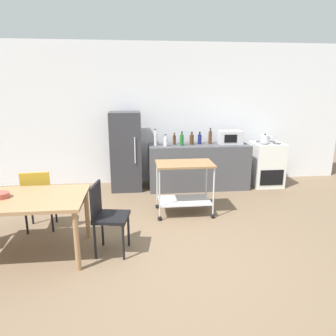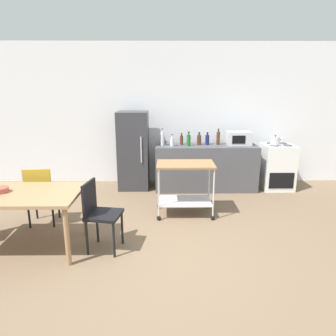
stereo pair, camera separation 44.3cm
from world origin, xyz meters
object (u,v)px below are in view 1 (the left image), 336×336
(chair_mustard, at_px, (38,196))
(bottle_soy_sauce, at_px, (200,139))
(fruit_bowl, at_px, (0,195))
(dining_table, at_px, (21,204))
(microwave, at_px, (230,137))
(bottle_wine, at_px, (165,141))
(bottle_sesame_oil, at_px, (174,140))
(bottle_soda, at_px, (192,139))
(stove_oven, at_px, (266,164))
(bottle_olive_oil, at_px, (182,140))
(bottle_sparkling_water, at_px, (210,137))
(kettle, at_px, (265,139))
(refrigerator, at_px, (126,151))
(kitchen_cart, at_px, (184,180))
(chair_black, at_px, (106,213))
(bottle_vinegar, at_px, (155,139))

(chair_mustard, relative_size, bottle_soy_sauce, 3.59)
(fruit_bowl, bearing_deg, dining_table, -4.90)
(microwave, bearing_deg, bottle_wine, -174.13)
(bottle_sesame_oil, bearing_deg, fruit_bowl, -134.15)
(bottle_soda, height_order, microwave, microwave)
(stove_oven, distance_m, bottle_wine, 2.20)
(dining_table, height_order, bottle_olive_oil, bottle_olive_oil)
(bottle_sparkling_water, relative_size, kettle, 1.33)
(refrigerator, distance_m, bottle_sparkling_water, 1.71)
(bottle_wine, bearing_deg, bottle_olive_oil, 5.71)
(refrigerator, bearing_deg, bottle_olive_oil, -8.44)
(bottle_sparkling_water, relative_size, fruit_bowl, 1.63)
(bottle_olive_oil, bearing_deg, kitchen_cart, -96.49)
(bottle_olive_oil, height_order, fruit_bowl, bottle_olive_oil)
(bottle_sesame_oil, distance_m, fruit_bowl, 3.39)
(dining_table, bearing_deg, kettle, 30.30)
(kitchen_cart, distance_m, bottle_soy_sauce, 1.51)
(chair_mustard, distance_m, stove_oven, 4.43)
(chair_black, height_order, bottle_soy_sauce, bottle_soy_sauce)
(dining_table, relative_size, bottle_wine, 6.60)
(chair_black, distance_m, bottle_vinegar, 2.58)
(chair_mustard, distance_m, kettle, 4.31)
(chair_black, height_order, kettle, kettle)
(bottle_sesame_oil, bearing_deg, dining_table, -131.16)
(stove_oven, xyz_separation_m, microwave, (-0.80, 0.02, 0.58))
(bottle_wine, xyz_separation_m, kettle, (2.01, 0.01, 0.01))
(bottle_sesame_oil, bearing_deg, microwave, -0.55)
(chair_black, height_order, stove_oven, stove_oven)
(bottle_olive_oil, relative_size, microwave, 0.60)
(dining_table, xyz_separation_m, bottle_sparkling_water, (2.86, 2.44, 0.36))
(refrigerator, xyz_separation_m, bottle_vinegar, (0.58, -0.10, 0.26))
(bottle_soda, bearing_deg, fruit_bowl, -138.36)
(dining_table, bearing_deg, bottle_wine, 49.74)
(bottle_vinegar, distance_m, bottle_olive_oil, 0.52)
(bottle_olive_oil, relative_size, bottle_soy_sauce, 1.12)
(dining_table, height_order, chair_black, chair_black)
(bottle_sparkling_water, xyz_separation_m, kettle, (1.09, -0.13, -0.03))
(bottle_olive_oil, bearing_deg, stove_oven, 2.57)
(bottle_olive_oil, relative_size, fruit_bowl, 1.42)
(dining_table, relative_size, bottle_sesame_oil, 6.43)
(stove_oven, height_order, bottle_sparkling_water, bottle_sparkling_water)
(stove_oven, xyz_separation_m, bottle_sesame_oil, (-1.94, 0.03, 0.55))
(chair_black, xyz_separation_m, bottle_vinegar, (0.77, 2.41, 0.52))
(stove_oven, xyz_separation_m, kitchen_cart, (-1.95, -1.32, 0.12))
(dining_table, bearing_deg, fruit_bowl, 175.10)
(refrigerator, height_order, bottle_wine, refrigerator)
(bottle_sparkling_water, bearing_deg, bottle_wine, -170.89)
(stove_oven, relative_size, microwave, 2.00)
(chair_mustard, height_order, bottle_wine, bottle_wine)
(dining_table, height_order, bottle_wine, bottle_wine)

